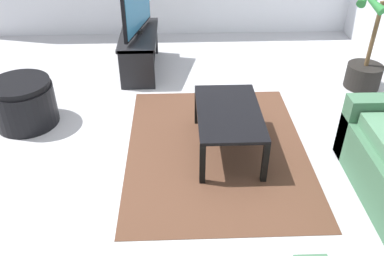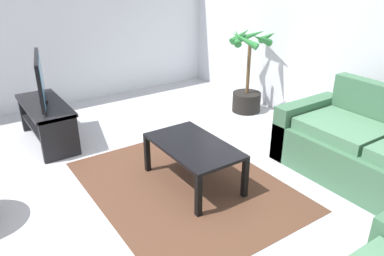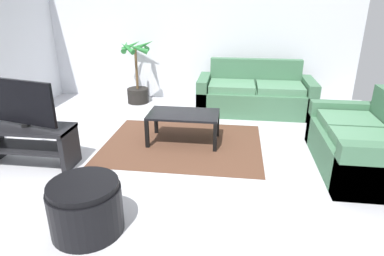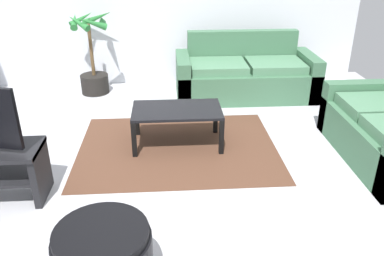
{
  "view_description": "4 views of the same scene",
  "coord_description": "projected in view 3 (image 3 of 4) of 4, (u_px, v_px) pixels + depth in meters",
  "views": [
    {
      "loc": [
        3.18,
        0.33,
        2.38
      ],
      "look_at": [
        0.65,
        0.42,
        0.66
      ],
      "focal_mm": 38.27,
      "sensor_mm": 36.0,
      "label": 1
    },
    {
      "loc": [
        2.72,
        -1.04,
        2.05
      ],
      "look_at": [
        0.13,
        0.71,
        0.65
      ],
      "focal_mm": 35.05,
      "sensor_mm": 36.0,
      "label": 2
    },
    {
      "loc": [
        0.76,
        -3.55,
        1.95
      ],
      "look_at": [
        0.23,
        0.32,
        0.4
      ],
      "focal_mm": 30.96,
      "sensor_mm": 36.0,
      "label": 3
    },
    {
      "loc": [
        -0.06,
        -3.22,
        2.11
      ],
      "look_at": [
        0.19,
        0.35,
        0.4
      ],
      "focal_mm": 36.8,
      "sensor_mm": 36.0,
      "label": 4
    }
  ],
  "objects": [
    {
      "name": "ground_plane",
      "position": [
        170.0,
        167.0,
        4.08
      ],
      "size": [
        6.6,
        6.6,
        0.0
      ],
      "primitive_type": "plane",
      "color": "#B2B2B7"
    },
    {
      "name": "wall_back",
      "position": [
        199.0,
        30.0,
        6.35
      ],
      "size": [
        6.0,
        0.06,
        2.7
      ],
      "primitive_type": "cube",
      "color": "silver",
      "rests_on": "ground"
    },
    {
      "name": "couch_main",
      "position": [
        255.0,
        96.0,
        5.94
      ],
      "size": [
        2.02,
        0.9,
        0.9
      ],
      "color": "#3F6B4C",
      "rests_on": "ground"
    },
    {
      "name": "couch_loveseat",
      "position": [
        361.0,
        145.0,
        3.96
      ],
      "size": [
        0.9,
        1.6,
        0.9
      ],
      "color": "#3F6B4C",
      "rests_on": "ground"
    },
    {
      "name": "tv_stand",
      "position": [
        29.0,
        140.0,
        4.03
      ],
      "size": [
        1.1,
        0.45,
        0.5
      ],
      "color": "black",
      "rests_on": "ground"
    },
    {
      "name": "tv",
      "position": [
        21.0,
        102.0,
        3.86
      ],
      "size": [
        0.93,
        0.26,
        0.57
      ],
      "color": "black",
      "rests_on": "tv_stand"
    },
    {
      "name": "coffee_table",
      "position": [
        184.0,
        117.0,
        4.66
      ],
      "size": [
        0.98,
        0.58,
        0.43
      ],
      "color": "black",
      "rests_on": "ground"
    },
    {
      "name": "area_rug",
      "position": [
        183.0,
        144.0,
        4.7
      ],
      "size": [
        2.2,
        1.7,
        0.01
      ],
      "primitive_type": "cube",
      "color": "#513323",
      "rests_on": "ground"
    },
    {
      "name": "potted_palm",
      "position": [
        137.0,
        79.0,
        6.41
      ],
      "size": [
        0.65,
        0.7,
        1.22
      ],
      "color": "black",
      "rests_on": "ground"
    },
    {
      "name": "ottoman",
      "position": [
        86.0,
        207.0,
        2.89
      ],
      "size": [
        0.63,
        0.63,
        0.48
      ],
      "color": "black",
      "rests_on": "ground"
    }
  ]
}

